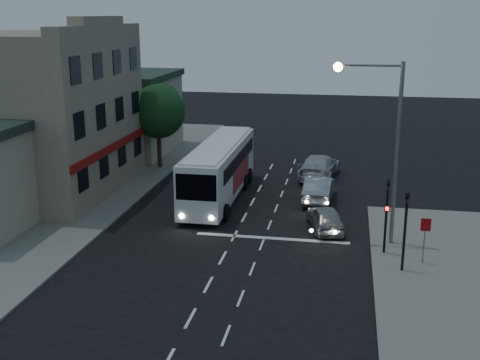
% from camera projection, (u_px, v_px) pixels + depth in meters
% --- Properties ---
extents(ground, '(120.00, 120.00, 0.00)m').
position_uv_depth(ground, '(227.00, 250.00, 29.67)').
color(ground, black).
extents(sidewalk_far, '(12.00, 50.00, 0.12)m').
position_uv_depth(sidewalk_far, '(57.00, 190.00, 39.47)').
color(sidewalk_far, slate).
rests_on(sidewalk_far, ground).
extents(road_markings, '(8.00, 30.55, 0.01)m').
position_uv_depth(road_markings, '(262.00, 229.00, 32.58)').
color(road_markings, silver).
rests_on(road_markings, ground).
extents(tour_bus, '(2.76, 11.66, 3.57)m').
position_uv_depth(tour_bus, '(219.00, 169.00, 37.45)').
color(tour_bus, white).
rests_on(tour_bus, ground).
extents(car_suv, '(2.44, 4.16, 1.33)m').
position_uv_depth(car_suv, '(325.00, 218.00, 32.29)').
color(car_suv, '#A0A0A0').
rests_on(car_suv, ground).
extents(car_sedan_a, '(1.86, 4.75, 1.54)m').
position_uv_depth(car_sedan_a, '(319.00, 189.00, 37.25)').
color(car_sedan_a, '#9495A1').
rests_on(car_sedan_a, ground).
extents(car_sedan_b, '(2.98, 5.94, 1.65)m').
position_uv_depth(car_sedan_b, '(319.00, 166.00, 42.53)').
color(car_sedan_b, silver).
rests_on(car_sedan_b, ground).
extents(traffic_signal_main, '(0.25, 0.35, 4.10)m').
position_uv_depth(traffic_signal_main, '(387.00, 207.00, 28.45)').
color(traffic_signal_main, black).
rests_on(traffic_signal_main, sidewalk_near).
extents(traffic_signal_side, '(0.18, 0.15, 4.10)m').
position_uv_depth(traffic_signal_side, '(406.00, 222.00, 26.45)').
color(traffic_signal_side, black).
rests_on(traffic_signal_side, sidewalk_near).
extents(regulatory_sign, '(0.45, 0.12, 2.20)m').
position_uv_depth(regulatory_sign, '(425.00, 233.00, 27.41)').
color(regulatory_sign, slate).
rests_on(regulatory_sign, sidewalk_near).
extents(streetlight, '(3.32, 0.44, 9.00)m').
position_uv_depth(streetlight, '(384.00, 133.00, 28.95)').
color(streetlight, slate).
rests_on(streetlight, sidewalk_near).
extents(main_building, '(10.12, 12.00, 11.00)m').
position_uv_depth(main_building, '(37.00, 113.00, 38.27)').
color(main_building, gray).
rests_on(main_building, sidewalk_far).
extents(low_building_north, '(9.40, 9.40, 6.50)m').
position_uv_depth(low_building_north, '(116.00, 111.00, 50.04)').
color(low_building_north, '#AEA495').
rests_on(low_building_north, sidewalk_far).
extents(street_tree, '(4.00, 4.00, 6.20)m').
position_uv_depth(street_tree, '(158.00, 109.00, 44.12)').
color(street_tree, black).
rests_on(street_tree, sidewalk_far).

